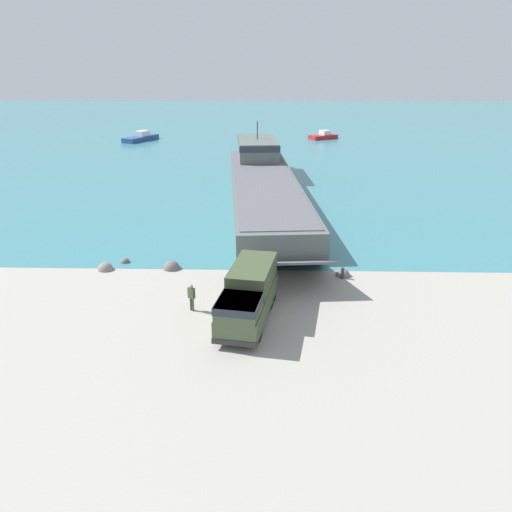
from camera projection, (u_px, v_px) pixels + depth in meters
The scene contains 12 objects.
ground_plane at pixel (252, 308), 32.11m from camera, with size 240.00×240.00×0.00m, color #9E998E.
water_surface at pixel (266, 127), 121.85m from camera, with size 240.00×180.00×0.01m, color teal.
landing_craft at pixel (263, 180), 59.16m from camera, with size 10.58×45.58×7.37m.
military_truck at pixel (248, 295), 30.25m from camera, with size 3.72×7.99×3.14m.
soldier_on_ramp at pixel (191, 295), 31.46m from camera, with size 0.50×0.44×1.81m.
moored_boat_a at pixel (141, 137), 100.59m from camera, with size 6.07×8.90×1.91m.
moored_boat_b at pixel (323, 136), 103.05m from camera, with size 6.33×5.26×1.69m.
mooring_bollard at pixel (342, 272), 36.38m from camera, with size 0.27×0.27×0.89m.
shoreline_rock_a at pixel (172, 269), 38.28m from camera, with size 1.26×1.26×1.26m, color #66605B.
shoreline_rock_b at pixel (125, 262), 39.51m from camera, with size 0.72×0.72×0.72m, color #66605B.
shoreline_rock_c at pixel (106, 270), 38.09m from camera, with size 1.15×1.15×1.15m, color gray.
shoreline_rock_d at pixel (343, 276), 37.02m from camera, with size 1.07×1.07×1.07m, color #66605B.
Camera 1 is at (1.05, -28.69, 14.79)m, focal length 35.00 mm.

